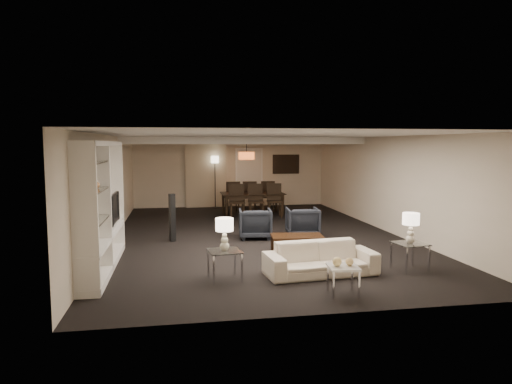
{
  "coord_description": "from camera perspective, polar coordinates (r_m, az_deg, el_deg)",
  "views": [
    {
      "loc": [
        -1.97,
        -11.22,
        2.3
      ],
      "look_at": [
        0.0,
        0.0,
        1.1
      ],
      "focal_mm": 32.0,
      "sensor_mm": 36.0,
      "label": 1
    }
  ],
  "objects": [
    {
      "name": "floor",
      "position": [
        11.62,
        -0.0,
        -5.4
      ],
      "size": [
        11.0,
        11.0,
        0.0
      ],
      "primitive_type": "plane",
      "color": "black",
      "rests_on": "ground"
    },
    {
      "name": "ceiling",
      "position": [
        11.39,
        -0.0,
        7.02
      ],
      "size": [
        7.0,
        11.0,
        0.02
      ],
      "primitive_type": "cube",
      "color": "silver",
      "rests_on": "ground"
    },
    {
      "name": "wall_back",
      "position": [
        16.87,
        -3.24,
        2.43
      ],
      "size": [
        7.0,
        0.02,
        2.5
      ],
      "primitive_type": "cube",
      "color": "beige",
      "rests_on": "ground"
    },
    {
      "name": "wall_front",
      "position": [
        6.14,
        8.94,
        -3.89
      ],
      "size": [
        7.0,
        0.02,
        2.5
      ],
      "primitive_type": "cube",
      "color": "beige",
      "rests_on": "ground"
    },
    {
      "name": "wall_left",
      "position": [
        11.37,
        -17.65,
        0.43
      ],
      "size": [
        0.02,
        11.0,
        2.5
      ],
      "primitive_type": "cube",
      "color": "beige",
      "rests_on": "ground"
    },
    {
      "name": "wall_right",
      "position": [
        12.53,
        15.98,
        0.97
      ],
      "size": [
        0.02,
        11.0,
        2.5
      ],
      "primitive_type": "cube",
      "color": "beige",
      "rests_on": "ground"
    },
    {
      "name": "ceiling_soffit",
      "position": [
        14.85,
        -2.35,
        6.39
      ],
      "size": [
        7.0,
        4.0,
        0.2
      ],
      "primitive_type": "cube",
      "color": "silver",
      "rests_on": "ceiling"
    },
    {
      "name": "curtains",
      "position": [
        16.71,
        -6.27,
        2.2
      ],
      "size": [
        1.5,
        0.12,
        2.4
      ],
      "primitive_type": "cube",
      "color": "beige",
      "rests_on": "wall_back"
    },
    {
      "name": "door",
      "position": [
        16.95,
        -0.87,
        1.78
      ],
      "size": [
        0.9,
        0.05,
        2.1
      ],
      "primitive_type": "cube",
      "color": "silver",
      "rests_on": "wall_back"
    },
    {
      "name": "painting",
      "position": [
        17.19,
        3.75,
        3.49
      ],
      "size": [
        0.95,
        0.04,
        0.65
      ],
      "primitive_type": "cube",
      "color": "#142D38",
      "rests_on": "wall_back"
    },
    {
      "name": "media_unit",
      "position": [
        8.8,
        -18.64,
        -1.65
      ],
      "size": [
        0.38,
        3.4,
        2.35
      ],
      "primitive_type": null,
      "color": "white",
      "rests_on": "wall_left"
    },
    {
      "name": "pendant_light",
      "position": [
        14.9,
        -1.2,
        4.55
      ],
      "size": [
        0.52,
        0.52,
        0.24
      ],
      "primitive_type": "cylinder",
      "color": "#D8591E",
      "rests_on": "ceiling_soffit"
    },
    {
      "name": "sofa",
      "position": [
        8.21,
        8.07,
        -8.24
      ],
      "size": [
        2.02,
        0.94,
        0.57
      ],
      "primitive_type": "imported",
      "rotation": [
        0.0,
        0.0,
        0.09
      ],
      "color": "beige",
      "rests_on": "floor"
    },
    {
      "name": "coffee_table",
      "position": [
        9.72,
        5.13,
        -6.53
      ],
      "size": [
        1.13,
        0.73,
        0.38
      ],
      "primitive_type": null,
      "rotation": [
        0.0,
        0.0,
        -0.1
      ],
      "color": "black",
      "rests_on": "floor"
    },
    {
      "name": "armchair_left",
      "position": [
        11.19,
        -0.11,
        -3.95
      ],
      "size": [
        0.86,
        0.88,
        0.73
      ],
      "primitive_type": "imported",
      "rotation": [
        0.0,
        0.0,
        3.03
      ],
      "color": "black",
      "rests_on": "floor"
    },
    {
      "name": "armchair_right",
      "position": [
        11.46,
        5.83,
        -3.75
      ],
      "size": [
        0.86,
        0.88,
        0.73
      ],
      "primitive_type": "imported",
      "rotation": [
        0.0,
        0.0,
        3.03
      ],
      "color": "black",
      "rests_on": "floor"
    },
    {
      "name": "side_table_left",
      "position": [
        7.87,
        -3.93,
        -9.08
      ],
      "size": [
        0.6,
        0.6,
        0.5
      ],
      "primitive_type": null,
      "rotation": [
        0.0,
        0.0,
        0.12
      ],
      "color": "silver",
      "rests_on": "floor"
    },
    {
      "name": "side_table_right",
      "position": [
        8.88,
        18.65,
        -7.64
      ],
      "size": [
        0.6,
        0.6,
        0.5
      ],
      "primitive_type": null,
      "rotation": [
        0.0,
        0.0,
        0.13
      ],
      "color": "white",
      "rests_on": "floor"
    },
    {
      "name": "table_lamp_left",
      "position": [
        7.75,
        -3.96,
        -5.31
      ],
      "size": [
        0.34,
        0.34,
        0.55
      ],
      "primitive_type": null,
      "rotation": [
        0.0,
        0.0,
        -0.12
      ],
      "color": "#F2EDCD",
      "rests_on": "side_table_left"
    },
    {
      "name": "table_lamp_right",
      "position": [
        8.78,
        18.77,
        -4.29
      ],
      "size": [
        0.32,
        0.32,
        0.55
      ],
      "primitive_type": null,
      "rotation": [
        0.0,
        0.0,
        -0.07
      ],
      "color": "white",
      "rests_on": "side_table_right"
    },
    {
      "name": "marble_table",
      "position": [
        7.23,
        10.81,
        -10.78
      ],
      "size": [
        0.5,
        0.5,
        0.45
      ],
      "primitive_type": null,
      "rotation": [
        0.0,
        0.0,
        -0.11
      ],
      "color": "silver",
      "rests_on": "floor"
    },
    {
      "name": "gold_gourd_a",
      "position": [
        7.11,
        10.1,
        -8.57
      ],
      "size": [
        0.14,
        0.14,
        0.14
      ],
      "primitive_type": "sphere",
      "color": "#EFD07E",
      "rests_on": "marble_table"
    },
    {
      "name": "gold_gourd_b",
      "position": [
        7.19,
        11.61,
        -8.53
      ],
      "size": [
        0.13,
        0.13,
        0.13
      ],
      "primitive_type": "sphere",
      "color": "#DEBA75",
      "rests_on": "marble_table"
    },
    {
      "name": "television",
      "position": [
        9.42,
        -17.87,
        -1.96
      ],
      "size": [
        1.01,
        0.13,
        0.58
      ],
      "primitive_type": "imported",
      "rotation": [
        0.0,
        0.0,
        1.57
      ],
      "color": "black",
      "rests_on": "media_unit"
    },
    {
      "name": "vase_blue",
      "position": [
        7.52,
        -20.12,
        -3.15
      ],
      "size": [
        0.17,
        0.17,
        0.18
      ],
      "primitive_type": "imported",
      "color": "#272EAC",
      "rests_on": "media_unit"
    },
    {
      "name": "vase_amber",
      "position": [
        8.07,
        -19.47,
        0.99
      ],
      "size": [
        0.15,
        0.15,
        0.16
      ],
      "primitive_type": "imported",
      "color": "#AC7039",
      "rests_on": "media_unit"
    },
    {
      "name": "floor_speaker",
      "position": [
        10.96,
        -10.43,
        -3.17
      ],
      "size": [
        0.16,
        0.16,
        1.14
      ],
      "primitive_type": "cube",
      "rotation": [
        0.0,
        0.0,
        0.43
      ],
      "color": "black",
      "rests_on": "floor"
    },
    {
      "name": "dining_table",
      "position": [
        14.9,
        -0.43,
        -1.49
      ],
      "size": [
        2.04,
        1.15,
        0.71
      ],
      "primitive_type": "imported",
      "rotation": [
        0.0,
        0.0,
        0.01
      ],
      "color": "black",
      "rests_on": "floor"
    },
    {
      "name": "chair_nl",
      "position": [
        14.15,
        -2.39,
        -1.19
      ],
      "size": [
        0.51,
        0.51,
        1.06
      ],
      "primitive_type": null,
      "rotation": [
        0.0,
        0.0,
        -0.05
      ],
      "color": "black",
      "rests_on": "floor"
    },
    {
      "name": "chair_nm",
      "position": [
        14.24,
        0.0,
        -1.14
      ],
      "size": [
        0.51,
        0.51,
        1.06
      ],
      "primitive_type": null,
      "rotation": [
        0.0,
        0.0,
        -0.05
      ],
      "color": "black",
      "rests_on": "floor"
    },
    {
      "name": "chair_nr",
      "position": [
        14.35,
        2.36,
        -1.09
      ],
      "size": [
        0.53,
        0.53,
        1.06
      ],
      "primitive_type": null,
      "rotation": [
        0.0,
        0.0,
        -0.09
      ],
      "color": "black",
      "rests_on": "floor"
    },
    {
      "name": "chair_fl",
      "position": [
        15.43,
        -3.03,
        -0.59
      ],
      "size": [
        0.52,
        0.52,
        1.06
      ],
      "primitive_type": null,
      "rotation": [
        0.0,
        0.0,
        3.22
      ],
      "color": "black",
      "rests_on": "floor"
    },
    {
      "name": "chair_fm",
      "position": [
        15.51,
        -0.83,
        -0.55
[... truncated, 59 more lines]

